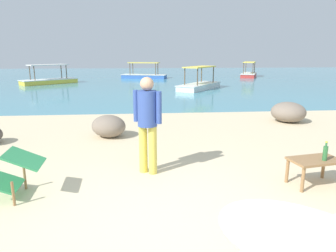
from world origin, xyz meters
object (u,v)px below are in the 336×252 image
(cow, at_px, (313,250))
(bottle, at_px, (325,153))
(deck_chair_near, at_px, (14,171))
(low_bench_table, at_px, (315,163))
(person_standing, at_px, (147,118))
(boat_red, at_px, (249,74))
(boat_white, at_px, (199,84))
(boat_yellow, at_px, (49,80))
(boat_blue, at_px, (144,75))

(cow, xyz_separation_m, bottle, (1.55, 2.32, -0.11))
(deck_chair_near, bearing_deg, low_bench_table, 176.62)
(person_standing, xyz_separation_m, boat_red, (9.38, 21.37, -0.70))
(person_standing, height_order, boat_red, person_standing)
(person_standing, distance_m, boat_white, 12.84)
(cow, height_order, boat_red, boat_red)
(low_bench_table, height_order, boat_white, boat_white)
(deck_chair_near, xyz_separation_m, boat_white, (5.14, 13.14, -0.13))
(deck_chair_near, distance_m, person_standing, 2.10)
(boat_yellow, xyz_separation_m, boat_red, (15.63, 5.01, 0.00))
(person_standing, height_order, boat_white, person_standing)
(deck_chair_near, height_order, person_standing, person_standing)
(low_bench_table, distance_m, boat_yellow, 19.20)
(boat_blue, relative_size, boat_red, 1.01)
(person_standing, relative_size, boat_blue, 0.42)
(deck_chair_near, xyz_separation_m, boat_blue, (2.07, 21.24, -0.13))
(low_bench_table, distance_m, bottle, 0.22)
(boat_white, bearing_deg, boat_blue, 56.97)
(boat_blue, bearing_deg, bottle, 113.24)
(boat_red, bearing_deg, bottle, -172.85)
(boat_yellow, bearing_deg, person_standing, -108.18)
(low_bench_table, bearing_deg, deck_chair_near, 170.24)
(deck_chair_near, distance_m, boat_yellow, 17.66)
(boat_yellow, height_order, boat_white, same)
(low_bench_table, height_order, bottle, bottle)
(low_bench_table, height_order, deck_chair_near, deck_chair_near)
(low_bench_table, relative_size, person_standing, 0.51)
(boat_blue, bearing_deg, deck_chair_near, 101.13)
(deck_chair_near, bearing_deg, bottle, 175.73)
(boat_white, distance_m, boat_blue, 8.66)
(cow, xyz_separation_m, low_bench_table, (1.45, 2.39, -0.30))
(person_standing, xyz_separation_m, boat_blue, (0.19, 20.50, -0.70))
(cow, distance_m, deck_chair_near, 3.80)
(deck_chair_near, height_order, boat_white, boat_white)
(boat_white, xyz_separation_m, boat_blue, (-3.07, 8.10, 0.00))
(cow, distance_m, boat_yellow, 20.81)
(boat_red, bearing_deg, person_standing, -179.60)
(boat_white, bearing_deg, low_bench_table, -146.96)
(boat_white, bearing_deg, boat_red, 1.91)
(boat_white, height_order, boat_blue, same)
(deck_chair_near, relative_size, boat_yellow, 0.22)
(boat_yellow, bearing_deg, cow, -108.45)
(bottle, bearing_deg, cow, -123.61)
(low_bench_table, distance_m, boat_blue, 21.34)
(cow, distance_m, low_bench_table, 2.81)
(cow, distance_m, boat_blue, 23.63)
(bottle, xyz_separation_m, person_standing, (-2.63, 0.79, 0.41))
(person_standing, relative_size, boat_yellow, 0.45)
(boat_yellow, height_order, boat_red, same)
(low_bench_table, xyz_separation_m, boat_red, (6.85, 22.09, -0.10))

